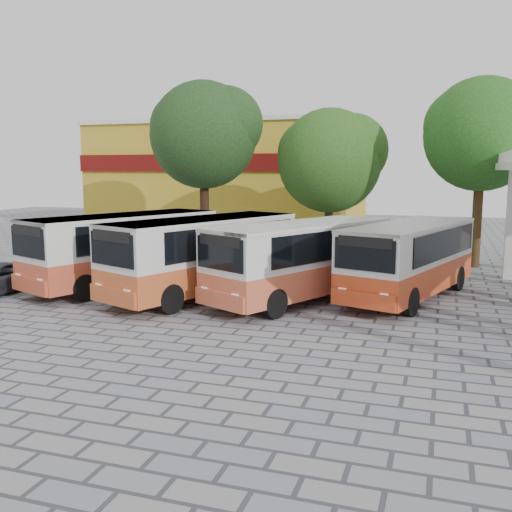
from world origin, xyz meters
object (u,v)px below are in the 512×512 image
(bus_far_left, at_px, (124,245))
(bus_centre_right, at_px, (301,256))
(bus_far_right, at_px, (410,255))
(bus_centre_left, at_px, (203,251))

(bus_far_left, relative_size, bus_centre_right, 1.03)
(bus_centre_right, distance_m, bus_far_right, 4.03)
(bus_far_left, bearing_deg, bus_far_right, 29.56)
(bus_far_right, bearing_deg, bus_centre_left, -146.55)
(bus_centre_left, height_order, bus_centre_right, bus_centre_left)
(bus_far_left, bearing_deg, bus_centre_right, 20.78)
(bus_centre_left, bearing_deg, bus_far_right, 37.48)
(bus_centre_right, bearing_deg, bus_far_right, 50.27)
(bus_centre_right, xyz_separation_m, bus_far_right, (3.69, 1.60, -0.03))
(bus_far_left, bearing_deg, bus_centre_left, 12.93)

